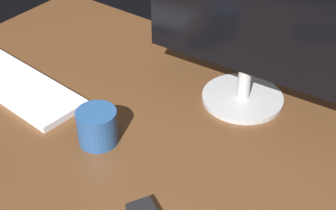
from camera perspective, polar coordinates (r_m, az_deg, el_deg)
desk at (r=111.85cm, az=-1.79°, el=-3.11°), size 140.00×84.00×2.00cm
monitor at (r=109.97cm, az=9.74°, el=9.64°), size 51.82×19.95×39.30cm
keyboard at (r=130.14cm, az=-17.61°, el=2.43°), size 42.96×16.98×1.72cm
coffee_mug at (r=106.32cm, az=-8.30°, el=-2.53°), size 8.86×8.86×8.03cm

